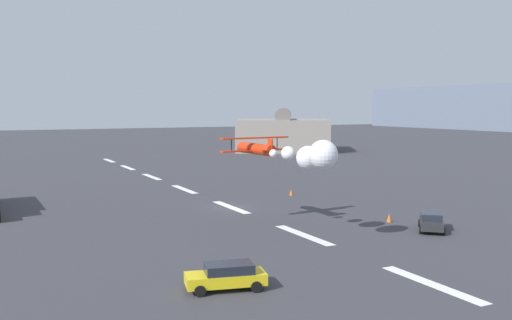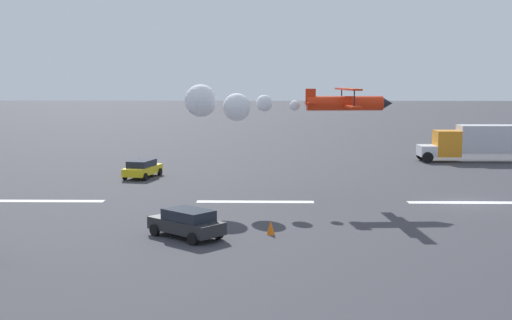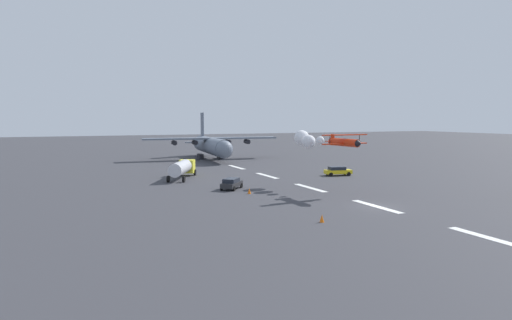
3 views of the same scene
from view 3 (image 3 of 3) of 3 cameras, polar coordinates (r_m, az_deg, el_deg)
ground_plane at (r=51.26m, az=15.18°, el=-5.76°), size 440.00×440.00×0.00m
runway_stripe_3 at (r=41.35m, az=27.88°, el=-8.88°), size 8.00×0.90×0.01m
runway_stripe_4 at (r=51.26m, az=15.18°, el=-5.76°), size 8.00×0.90×0.01m
runway_stripe_5 at (r=62.92m, az=6.96°, el=-3.56°), size 8.00×0.90×0.01m
runway_stripe_6 at (r=75.51m, az=1.42°, el=-2.02°), size 8.00×0.90×0.01m
runway_stripe_7 at (r=88.65m, az=-2.51°, el=-0.92°), size 8.00×0.90×0.01m
cargo_transport_plane at (r=105.39m, az=-5.64°, el=1.89°), size 27.21×32.14×11.15m
stunt_biplane_red at (r=62.74m, az=7.60°, el=2.56°), size 14.28×6.78×2.47m
fuel_tanker_truck at (r=72.82m, az=-9.44°, el=-0.99°), size 9.92×6.78×2.90m
followme_car_yellow at (r=76.96m, az=10.43°, el=-1.36°), size 2.83×4.83×1.52m
airport_staff_sedan at (r=61.33m, az=-3.15°, el=-3.00°), size 4.41×4.17×1.52m
traffic_cone_near at (r=42.51m, az=8.44°, el=-7.41°), size 0.44×0.44×0.75m
traffic_cone_far at (r=57.63m, az=-0.86°, el=-3.97°), size 0.44×0.44×0.75m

